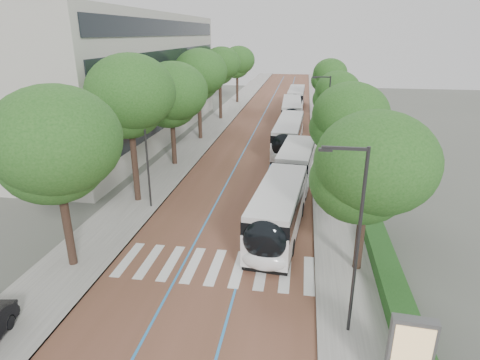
{
  "coord_description": "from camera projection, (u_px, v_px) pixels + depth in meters",
  "views": [
    {
      "loc": [
        4.43,
        -17.27,
        11.91
      ],
      "look_at": [
        0.39,
        8.25,
        2.4
      ],
      "focal_mm": 30.0,
      "sensor_mm": 36.0,
      "label": 1
    }
  ],
  "objects": [
    {
      "name": "bus_queued_2",
      "position": [
        296.0,
        99.0,
        66.7
      ],
      "size": [
        2.72,
        12.44,
        3.2
      ],
      "rotation": [
        0.0,
        0.0,
        -0.02
      ],
      "color": "silver",
      "rests_on": "ground"
    },
    {
      "name": "trees_right",
      "position": [
        341.0,
        112.0,
        34.51
      ],
      "size": [
        5.92,
        47.41,
        7.99
      ],
      "color": "black",
      "rests_on": "ground"
    },
    {
      "name": "kerb_right",
      "position": [
        311.0,
        121.0,
        57.01
      ],
      "size": [
        0.2,
        140.0,
        0.14
      ],
      "primitive_type": "cube",
      "color": "gray",
      "rests_on": "ground"
    },
    {
      "name": "streetlight_near",
      "position": [
        354.0,
        230.0,
        15.35
      ],
      "size": [
        1.82,
        0.2,
        8.0
      ],
      "color": "#2C2C2E",
      "rests_on": "sidewalk_right"
    },
    {
      "name": "trees_left",
      "position": [
        185.0,
        86.0,
        40.47
      ],
      "size": [
        6.29,
        60.96,
        10.12
      ],
      "color": "black",
      "rests_on": "ground"
    },
    {
      "name": "lamp_post_left",
      "position": [
        147.0,
        153.0,
        27.66
      ],
      "size": [
        0.14,
        0.14,
        8.0
      ],
      "primitive_type": "cylinder",
      "color": "#2C2C2E",
      "rests_on": "sidewalk_left"
    },
    {
      "name": "office_building",
      "position": [
        100.0,
        77.0,
        47.16
      ],
      "size": [
        18.11,
        40.0,
        14.0
      ],
      "color": "#BAB6AC",
      "rests_on": "ground"
    },
    {
      "name": "bus_queued_0",
      "position": [
        288.0,
        136.0,
        42.55
      ],
      "size": [
        2.99,
        12.48,
        3.2
      ],
      "rotation": [
        0.0,
        0.0,
        -0.04
      ],
      "color": "silver",
      "rests_on": "ground"
    },
    {
      "name": "kerb_left",
      "position": [
        233.0,
        119.0,
        58.65
      ],
      "size": [
        0.2,
        140.0,
        0.14
      ],
      "primitive_type": "cube",
      "color": "gray",
      "rests_on": "ground"
    },
    {
      "name": "sidewalk_left",
      "position": [
        221.0,
        119.0,
        58.93
      ],
      "size": [
        4.0,
        140.0,
        0.12
      ],
      "primitive_type": "cube",
      "color": "gray",
      "rests_on": "ground"
    },
    {
      "name": "ad_panel",
      "position": [
        410.0,
        354.0,
        13.51
      ],
      "size": [
        1.49,
        0.61,
        3.04
      ],
      "rotation": [
        0.0,
        0.0,
        -0.07
      ],
      "color": "#59595B",
      "rests_on": "sidewalk_right"
    },
    {
      "name": "ground",
      "position": [
        208.0,
        277.0,
        20.77
      ],
      "size": [
        160.0,
        160.0,
        0.0
      ],
      "primitive_type": "plane",
      "color": "#51544C",
      "rests_on": "ground"
    },
    {
      "name": "bus_queued_1",
      "position": [
        291.0,
        112.0,
        55.05
      ],
      "size": [
        2.86,
        12.46,
        3.2
      ],
      "rotation": [
        0.0,
        0.0,
        0.03
      ],
      "color": "silver",
      "rests_on": "ground"
    },
    {
      "name": "zebra_crossing",
      "position": [
        216.0,
        267.0,
        21.66
      ],
      "size": [
        10.55,
        3.6,
        0.01
      ],
      "color": "silver",
      "rests_on": "ground"
    },
    {
      "name": "lane_line_left",
      "position": [
        261.0,
        120.0,
        58.07
      ],
      "size": [
        0.12,
        126.0,
        0.01
      ],
      "primitive_type": "cube",
      "color": "#2678BF",
      "rests_on": "road"
    },
    {
      "name": "streetlight_far",
      "position": [
        326.0,
        111.0,
        38.53
      ],
      "size": [
        1.82,
        0.2,
        8.0
      ],
      "color": "#2C2C2E",
      "rests_on": "sidewalk_right"
    },
    {
      "name": "lane_line_right",
      "position": [
        283.0,
        121.0,
        57.61
      ],
      "size": [
        0.12,
        126.0,
        0.01
      ],
      "primitive_type": "cube",
      "color": "#2678BF",
      "rests_on": "road"
    },
    {
      "name": "hedge",
      "position": [
        392.0,
        285.0,
        19.26
      ],
      "size": [
        1.2,
        14.0,
        0.8
      ],
      "primitive_type": "cube",
      "color": "#1A4718",
      "rests_on": "sidewalk_right"
    },
    {
      "name": "lead_bus",
      "position": [
        287.0,
        189.0,
        28.09
      ],
      "size": [
        4.11,
        18.54,
        3.2
      ],
      "rotation": [
        0.0,
        0.0,
        -0.09
      ],
      "color": "black",
      "rests_on": "ground"
    },
    {
      "name": "road",
      "position": [
        272.0,
        120.0,
        57.84
      ],
      "size": [
        11.0,
        140.0,
        0.02
      ],
      "primitive_type": "cube",
      "color": "brown",
      "rests_on": "ground"
    },
    {
      "name": "sidewalk_right",
      "position": [
        324.0,
        122.0,
        56.73
      ],
      "size": [
        4.0,
        140.0,
        0.12
      ],
      "primitive_type": "cube",
      "color": "gray",
      "rests_on": "ground"
    }
  ]
}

